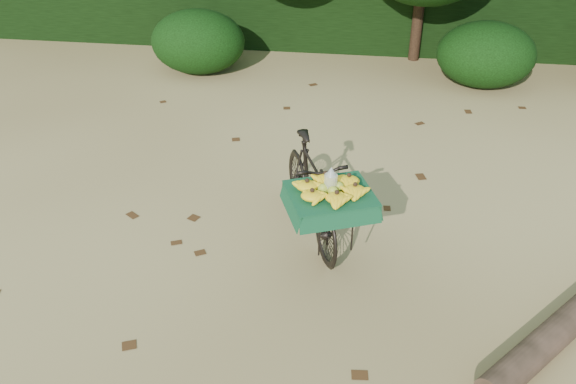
# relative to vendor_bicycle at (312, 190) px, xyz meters

# --- Properties ---
(ground) EXTENTS (80.00, 80.00, 0.00)m
(ground) POSITION_rel_vendor_bicycle_xyz_m (0.74, -0.07, -0.52)
(ground) COLOR tan
(ground) RESTS_ON ground
(vendor_bicycle) EXTENTS (1.21, 1.85, 1.02)m
(vendor_bicycle) POSITION_rel_vendor_bicycle_xyz_m (0.00, 0.00, 0.00)
(vendor_bicycle) COLOR black
(vendor_bicycle) RESTS_ON ground
(bush_clumps) EXTENTS (8.80, 1.70, 0.90)m
(bush_clumps) POSITION_rel_vendor_bicycle_xyz_m (1.24, 4.23, -0.07)
(bush_clumps) COLOR black
(bush_clumps) RESTS_ON ground
(leaf_litter) EXTENTS (7.00, 7.30, 0.01)m
(leaf_litter) POSITION_rel_vendor_bicycle_xyz_m (0.74, 0.58, -0.52)
(leaf_litter) COLOR #432711
(leaf_litter) RESTS_ON ground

